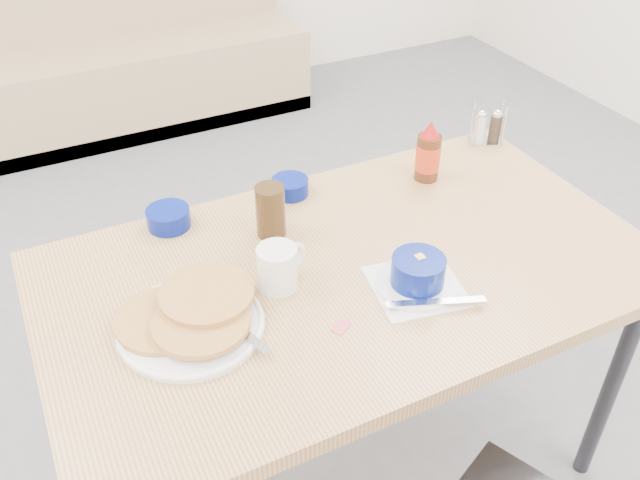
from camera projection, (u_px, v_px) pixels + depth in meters
name	position (u px, v px, depth m)	size (l,w,h in m)	color
booth_bench	(123.00, 58.00, 3.62)	(1.90, 0.56, 1.22)	tan
dining_table	(351.00, 286.00, 1.59)	(1.40, 0.80, 0.76)	tan
pancake_plate	(191.00, 318.00, 1.38)	(0.30, 0.30, 0.05)	white
coffee_mug	(279.00, 266.00, 1.47)	(0.13, 0.09, 0.10)	white
grits_setting	(418.00, 275.00, 1.47)	(0.22, 0.24, 0.08)	white
creamer_bowl	(169.00, 218.00, 1.67)	(0.11, 0.11, 0.05)	navy
butter_bowl	(290.00, 187.00, 1.79)	(0.10, 0.10, 0.04)	navy
amber_tumbler	(271.00, 211.00, 1.61)	(0.07, 0.07, 0.13)	#372411
condiment_caddy	(487.00, 129.00, 2.00)	(0.12, 0.09, 0.12)	silver
syrup_bottle	(428.00, 154.00, 1.82)	(0.07, 0.07, 0.17)	#47230F
sugar_wrapper	(341.00, 327.00, 1.39)	(0.04, 0.03, 0.00)	#EA4E5D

